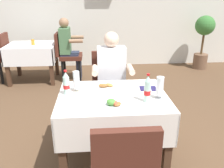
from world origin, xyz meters
name	(u,v)px	position (x,y,z in m)	size (l,w,h in m)	color
ground_plane	(120,156)	(0.00, 0.00, 0.00)	(11.00, 11.00, 0.00)	brown
back_wall	(104,8)	(0.00, 3.63, 1.38)	(11.00, 0.12, 2.76)	silver
main_dining_table	(113,111)	(-0.08, -0.02, 0.58)	(1.08, 0.85, 0.75)	white
chair_far_diner_seat	(108,84)	(-0.08, 0.80, 0.55)	(0.44, 0.50, 0.97)	#4C2319
seated_diner_far	(112,76)	(-0.04, 0.69, 0.71)	(0.50, 0.46, 1.26)	#282D42
plate_near_camera	(113,103)	(-0.10, -0.25, 0.78)	(0.22, 0.22, 0.07)	white
plate_far_diner	(108,88)	(-0.12, 0.15, 0.77)	(0.24, 0.24, 0.06)	white
beer_glass_left	(76,82)	(-0.44, 0.10, 0.86)	(0.07, 0.07, 0.22)	white
beer_glass_middle	(160,87)	(0.35, -0.13, 0.87)	(0.07, 0.07, 0.22)	white
cola_bottle_primary	(66,84)	(-0.54, 0.04, 0.86)	(0.06, 0.06, 0.25)	silver
cola_bottle_secondary	(147,90)	(0.22, -0.19, 0.87)	(0.06, 0.06, 0.27)	silver
napkin_cutlery_set	(148,88)	(0.30, 0.12, 0.76)	(0.18, 0.19, 0.01)	#231E4C
background_dining_table	(32,54)	(-1.50, 2.57, 0.56)	(0.94, 0.78, 0.75)	white
background_chair_right	(66,53)	(-0.82, 2.57, 0.55)	(0.50, 0.44, 0.97)	#4C2319
background_patron	(68,46)	(-0.77, 2.57, 0.71)	(0.46, 0.50, 1.26)	#282D42
background_table_tumbler	(33,42)	(-1.44, 2.51, 0.81)	(0.06, 0.06, 0.11)	#C68928
potted_plant_corner	(204,37)	(2.29, 3.12, 0.76)	(0.44, 0.44, 1.24)	brown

